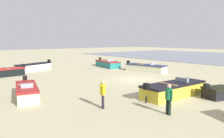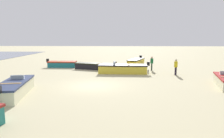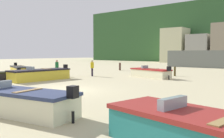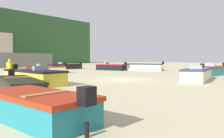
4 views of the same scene
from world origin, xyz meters
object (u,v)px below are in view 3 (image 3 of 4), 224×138
at_px(boat_yellow_2, 40,75).
at_px(boat_yellow_8, 19,70).
at_px(boat_cream_5, 17,101).
at_px(boat_teal_6, 203,134).
at_px(beach_walker_foreground, 92,67).
at_px(beach_walker_distant, 57,66).
at_px(boat_cream_0, 150,73).
at_px(mooring_post_mid_beach, 120,67).
at_px(mooring_post_near_water, 175,71).

distance_m(boat_yellow_2, boat_yellow_8, 6.96).
relative_size(boat_yellow_2, boat_cream_5, 1.00).
height_order(boat_teal_6, beach_walker_foreground, beach_walker_foreground).
distance_m(boat_yellow_8, beach_walker_distant, 4.87).
height_order(boat_teal_6, boat_yellow_8, boat_teal_6).
bearing_deg(boat_cream_0, boat_yellow_2, 157.77).
xyz_separation_m(boat_teal_6, beach_walker_foreground, (-14.96, 12.00, 0.48)).
xyz_separation_m(boat_cream_0, boat_cream_5, (3.09, -15.30, 0.04)).
bearing_deg(boat_yellow_2, boat_teal_6, 159.44).
distance_m(boat_cream_0, mooring_post_mid_beach, 9.91).
xyz_separation_m(boat_yellow_2, mooring_post_mid_beach, (-1.96, 13.81, 0.03)).
relative_size(boat_cream_0, beach_walker_foreground, 2.87).
relative_size(boat_teal_6, mooring_post_mid_beach, 5.02).
bearing_deg(mooring_post_mid_beach, boat_yellow_8, -111.68).
distance_m(boat_yellow_2, beach_walker_foreground, 5.50).
bearing_deg(beach_walker_distant, beach_walker_foreground, -133.16).
distance_m(mooring_post_near_water, mooring_post_mid_beach, 9.73).
relative_size(boat_yellow_8, beach_walker_foreground, 2.97).
bearing_deg(boat_yellow_8, beach_walker_foreground, 134.52).
bearing_deg(mooring_post_mid_beach, beach_walker_foreground, -70.87).
relative_size(boat_cream_5, boat_yellow_8, 1.14).
bearing_deg(boat_cream_5, beach_walker_foreground, 22.52).
relative_size(mooring_post_near_water, beach_walker_foreground, 0.58).
xyz_separation_m(boat_cream_5, mooring_post_mid_beach, (-11.12, 21.10, 0.04)).
distance_m(boat_teal_6, beach_walker_distant, 20.57).
bearing_deg(boat_teal_6, mooring_post_near_water, 36.19).
height_order(boat_cream_0, boat_yellow_8, boat_yellow_8).
height_order(boat_cream_5, boat_yellow_8, boat_cream_5).
relative_size(boat_cream_5, mooring_post_near_water, 5.80).
bearing_deg(mooring_post_near_water, boat_yellow_8, -147.70).
bearing_deg(boat_cream_0, boat_cream_5, -153.67).
relative_size(boat_yellow_2, mooring_post_near_water, 5.82).
bearing_deg(mooring_post_mid_beach, mooring_post_near_water, -18.18).
distance_m(boat_teal_6, beach_walker_foreground, 19.18).
xyz_separation_m(boat_yellow_8, beach_walker_foreground, (7.63, 3.45, 0.50)).
bearing_deg(boat_yellow_2, mooring_post_near_water, -122.11).
height_order(boat_cream_5, mooring_post_near_water, boat_cream_5).
xyz_separation_m(boat_cream_5, beach_walker_distant, (-11.21, 10.70, 0.48)).
bearing_deg(boat_yellow_2, beach_walker_foreground, -98.07).
xyz_separation_m(mooring_post_near_water, beach_walker_foreground, (-6.33, -5.37, 0.48)).
bearing_deg(beach_walker_distant, boat_yellow_2, 134.47).
distance_m(boat_cream_0, mooring_post_near_water, 3.02).
bearing_deg(boat_yellow_2, boat_yellow_8, -14.25).
height_order(boat_cream_5, beach_walker_foreground, beach_walker_foreground).
bearing_deg(beach_walker_distant, boat_teal_6, 164.20).
xyz_separation_m(boat_cream_0, boat_yellow_8, (-12.75, -6.06, 0.02)).
bearing_deg(boat_cream_5, boat_yellow_8, 49.39).
xyz_separation_m(boat_yellow_8, mooring_post_near_water, (13.97, 8.83, 0.02)).
relative_size(boat_yellow_2, beach_walker_distant, 3.39).
bearing_deg(mooring_post_mid_beach, beach_walker_distant, -90.52).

